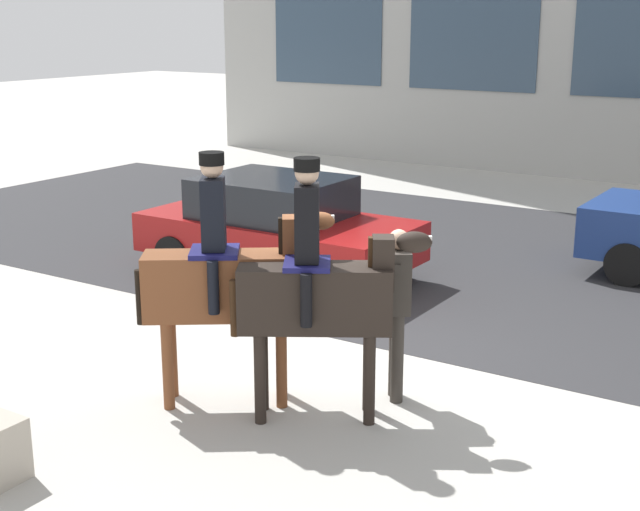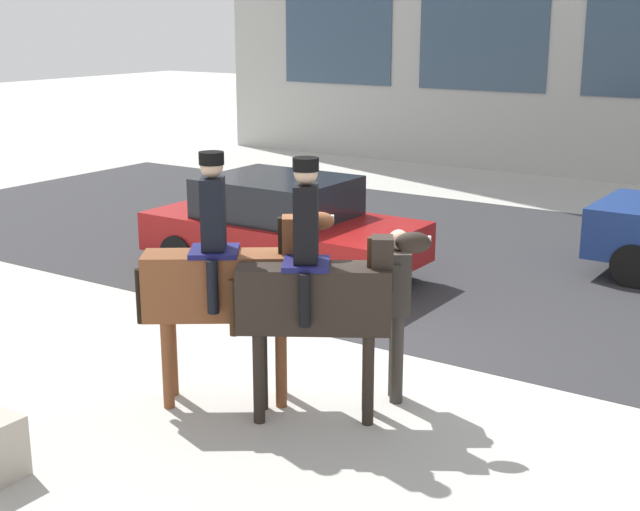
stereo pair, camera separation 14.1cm
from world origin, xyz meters
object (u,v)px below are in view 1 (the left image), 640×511
Objects in this scene: street_car_near_lane at (277,226)px; mounted_horse_companion at (318,290)px; pedestrian_bystander at (396,301)px; mounted_horse_lead at (227,278)px.

mounted_horse_companion is at bearing -49.99° from street_car_near_lane.
mounted_horse_lead is at bearing -0.30° from pedestrian_bystander.
street_car_near_lane is (-3.58, 3.00, -0.28)m from pedestrian_bystander.
mounted_horse_lead is 1.00× the size of mounted_horse_companion.
mounted_horse_companion is at bearing -23.94° from mounted_horse_lead.
mounted_horse_companion is at bearing 26.07° from pedestrian_bystander.
mounted_horse_lead is 0.62× the size of street_car_near_lane.
mounted_horse_lead is 1.43× the size of pedestrian_bystander.
mounted_horse_lead is 0.96m from mounted_horse_companion.
street_car_near_lane is (-3.16, 3.76, -0.52)m from mounted_horse_companion.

